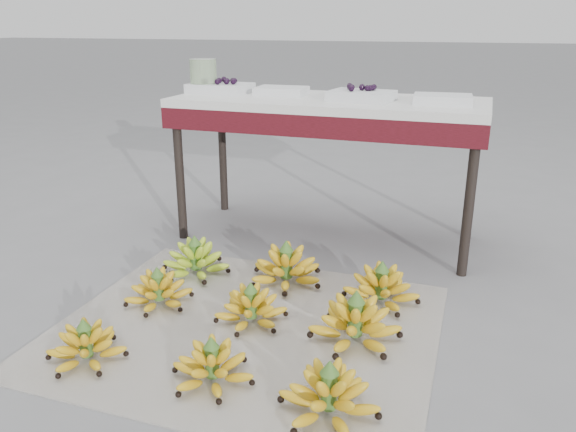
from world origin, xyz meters
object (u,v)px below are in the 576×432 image
(tray_left, at_px, (281,91))
(bunch_mid_center, at_px, (251,308))
(bunch_mid_left, at_px, (159,291))
(bunch_front_center, at_px, (212,366))
(bunch_back_right, at_px, (381,288))
(bunch_front_right, at_px, (329,396))
(tray_far_right, at_px, (443,99))
(glass_jar, at_px, (204,76))
(bunch_back_center, at_px, (286,268))
(bunch_back_left, at_px, (196,260))
(bunch_mid_right, at_px, (355,323))
(vendor_table, at_px, (328,115))
(tray_right, at_px, (361,95))
(bunch_front_left, at_px, (86,346))
(tray_far_left, at_px, (221,88))
(newspaper_mat, at_px, (247,328))

(tray_left, bearing_deg, bunch_mid_center, -76.63)
(bunch_mid_left, bearing_deg, bunch_mid_center, -17.96)
(bunch_front_center, distance_m, tray_left, 1.43)
(bunch_back_right, xyz_separation_m, tray_left, (-0.61, 0.63, 0.62))
(bunch_front_right, height_order, tray_far_right, tray_far_right)
(glass_jar, bearing_deg, tray_left, 7.87)
(bunch_back_center, bearing_deg, bunch_back_left, 169.39)
(bunch_mid_center, distance_m, bunch_mid_right, 0.36)
(bunch_mid_left, height_order, tray_far_right, tray_far_right)
(bunch_back_right, bearing_deg, bunch_mid_center, -125.66)
(bunch_back_left, distance_m, vendor_table, 0.88)
(bunch_back_center, bearing_deg, bunch_mid_left, -156.69)
(bunch_front_right, distance_m, tray_left, 1.55)
(bunch_mid_center, distance_m, tray_left, 1.13)
(bunch_front_right, bearing_deg, bunch_back_left, 145.91)
(bunch_mid_center, distance_m, tray_right, 1.07)
(tray_right, height_order, glass_jar, glass_jar)
(bunch_front_left, distance_m, bunch_mid_center, 0.54)
(bunch_back_center, bearing_deg, bunch_front_center, -105.62)
(bunch_front_left, xyz_separation_m, tray_far_right, (0.89, 1.24, 0.63))
(bunch_mid_right, distance_m, tray_far_left, 1.40)
(bunch_front_left, distance_m, tray_far_right, 1.65)
(bunch_front_left, bearing_deg, tray_far_right, 52.18)
(bunch_front_right, relative_size, bunch_mid_left, 1.00)
(bunch_mid_center, bearing_deg, newspaper_mat, -113.44)
(bunch_back_left, height_order, glass_jar, glass_jar)
(bunch_front_center, bearing_deg, bunch_front_left, -169.73)
(bunch_front_center, xyz_separation_m, tray_far_right, (0.49, 1.21, 0.63))
(bunch_back_left, xyz_separation_m, vendor_table, (0.39, 0.59, 0.52))
(bunch_mid_left, distance_m, tray_left, 1.11)
(bunch_front_right, distance_m, tray_far_right, 1.39)
(tray_left, bearing_deg, bunch_mid_left, -99.44)
(bunch_mid_right, bearing_deg, vendor_table, 99.49)
(bunch_front_right, height_order, tray_far_left, tray_far_left)
(newspaper_mat, distance_m, tray_right, 1.13)
(bunch_front_center, height_order, glass_jar, glass_jar)
(bunch_front_right, relative_size, bunch_mid_center, 0.92)
(newspaper_mat, relative_size, bunch_front_center, 4.72)
(tray_left, bearing_deg, tray_far_right, -4.89)
(bunch_front_right, relative_size, tray_far_right, 1.22)
(vendor_table, bearing_deg, glass_jar, -178.85)
(tray_far_left, bearing_deg, tray_right, -4.48)
(bunch_front_right, bearing_deg, bunch_back_right, 96.37)
(bunch_back_left, height_order, tray_far_left, tray_far_left)
(tray_far_right, bearing_deg, glass_jar, 179.43)
(bunch_mid_right, bearing_deg, tray_far_right, 68.16)
(vendor_table, bearing_deg, bunch_back_center, -90.91)
(bunch_back_left, bearing_deg, bunch_back_center, -1.10)
(bunch_front_center, xyz_separation_m, bunch_mid_center, (-0.03, 0.35, 0.00))
(vendor_table, relative_size, tray_far_left, 4.76)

